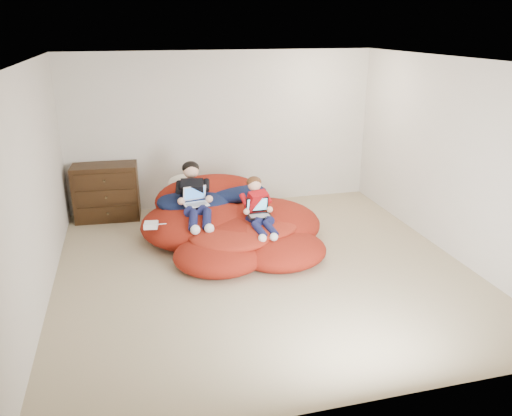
{
  "coord_description": "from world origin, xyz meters",
  "views": [
    {
      "loc": [
        -1.48,
        -5.41,
        2.87
      ],
      "look_at": [
        -0.02,
        0.28,
        0.7
      ],
      "focal_mm": 35.0,
      "sensor_mm": 36.0,
      "label": 1
    }
  ],
  "objects_px": {
    "dresser": "(107,192)",
    "younger_boy": "(258,206)",
    "older_boy": "(194,194)",
    "laptop_black": "(258,211)",
    "laptop_white": "(195,199)",
    "beanbag_pile": "(232,225)"
  },
  "relations": [
    {
      "from": "dresser",
      "to": "older_boy",
      "type": "bearing_deg",
      "value": -43.3
    },
    {
      "from": "beanbag_pile",
      "to": "younger_boy",
      "type": "distance_m",
      "value": 0.57
    },
    {
      "from": "older_boy",
      "to": "laptop_white",
      "type": "bearing_deg",
      "value": -90.0
    },
    {
      "from": "older_boy",
      "to": "beanbag_pile",
      "type": "bearing_deg",
      "value": -21.19
    },
    {
      "from": "dresser",
      "to": "older_boy",
      "type": "xyz_separation_m",
      "value": [
        1.22,
        -1.15,
        0.25
      ]
    },
    {
      "from": "younger_boy",
      "to": "laptop_white",
      "type": "xyz_separation_m",
      "value": [
        -0.77,
        0.41,
        0.02
      ]
    },
    {
      "from": "younger_boy",
      "to": "laptop_white",
      "type": "height_order",
      "value": "younger_boy"
    },
    {
      "from": "older_boy",
      "to": "laptop_white",
      "type": "height_order",
      "value": "older_boy"
    },
    {
      "from": "dresser",
      "to": "laptop_white",
      "type": "bearing_deg",
      "value": -45.54
    },
    {
      "from": "older_boy",
      "to": "younger_boy",
      "type": "height_order",
      "value": "older_boy"
    },
    {
      "from": "dresser",
      "to": "older_boy",
      "type": "height_order",
      "value": "older_boy"
    },
    {
      "from": "laptop_black",
      "to": "laptop_white",
      "type": "bearing_deg",
      "value": 150.13
    },
    {
      "from": "younger_boy",
      "to": "laptop_black",
      "type": "relative_size",
      "value": 2.84
    },
    {
      "from": "dresser",
      "to": "younger_boy",
      "type": "xyz_separation_m",
      "value": [
        1.99,
        -1.65,
        0.18
      ]
    },
    {
      "from": "dresser",
      "to": "beanbag_pile",
      "type": "xyz_separation_m",
      "value": [
        1.7,
        -1.33,
        -0.19
      ]
    },
    {
      "from": "dresser",
      "to": "beanbag_pile",
      "type": "bearing_deg",
      "value": -38.14
    },
    {
      "from": "laptop_white",
      "to": "younger_boy",
      "type": "bearing_deg",
      "value": -28.1
    },
    {
      "from": "dresser",
      "to": "older_boy",
      "type": "distance_m",
      "value": 1.69
    },
    {
      "from": "laptop_white",
      "to": "dresser",
      "type": "bearing_deg",
      "value": 134.46
    },
    {
      "from": "beanbag_pile",
      "to": "older_boy",
      "type": "relative_size",
      "value": 2.2
    },
    {
      "from": "beanbag_pile",
      "to": "laptop_white",
      "type": "bearing_deg",
      "value": 169.05
    },
    {
      "from": "older_boy",
      "to": "laptop_black",
      "type": "bearing_deg",
      "value": -34.81
    }
  ]
}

